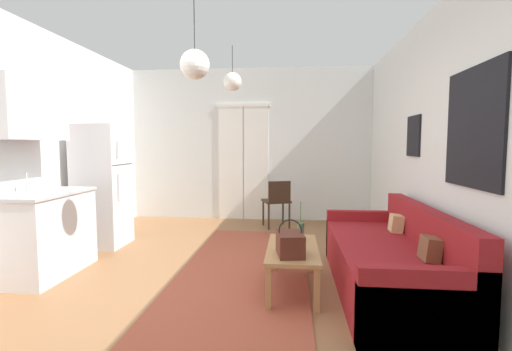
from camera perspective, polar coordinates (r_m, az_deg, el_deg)
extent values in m
cube|color=#8E603D|center=(3.60, -7.93, -18.82)|extent=(5.05, 7.60, 0.10)
cube|color=silver|center=(6.80, -1.01, 4.90)|extent=(4.65, 0.10, 2.80)
cube|color=white|center=(6.80, -3.96, 1.91)|extent=(0.45, 0.02, 2.10)
cube|color=white|center=(6.74, 0.01, 1.90)|extent=(0.45, 0.02, 2.10)
cube|color=white|center=(6.79, -2.01, 11.04)|extent=(1.01, 0.03, 0.06)
cube|color=silver|center=(3.53, 30.62, 4.32)|extent=(0.10, 7.20, 2.80)
cube|color=black|center=(3.35, 31.03, 6.49)|extent=(0.02, 0.89, 0.95)
cube|color=black|center=(4.66, 23.59, 5.72)|extent=(0.02, 0.42, 0.48)
cube|color=red|center=(4.93, -32.18, 7.26)|extent=(0.02, 0.32, 0.40)
cube|color=#9E4733|center=(4.10, -1.99, -14.94)|extent=(1.38, 3.72, 0.01)
cube|color=maroon|center=(3.77, 19.60, -13.43)|extent=(0.90, 2.19, 0.46)
cube|color=maroon|center=(3.83, 25.20, -10.67)|extent=(0.15, 2.19, 0.80)
cube|color=maroon|center=(2.82, 25.00, -18.65)|extent=(0.90, 0.11, 0.58)
cube|color=maroon|center=(4.73, 16.57, -8.84)|extent=(0.90, 0.11, 0.58)
cube|color=brown|center=(3.31, 25.75, -10.36)|extent=(0.14, 0.19, 0.20)
cube|color=tan|center=(4.21, 21.21, -7.05)|extent=(0.15, 0.19, 0.20)
cube|color=#B27F4C|center=(3.57, 5.78, -11.44)|extent=(0.49, 1.03, 0.04)
cube|color=#B27F4C|center=(3.20, 1.96, -17.30)|extent=(0.05, 0.05, 0.37)
cube|color=#B27F4C|center=(3.20, 9.57, -17.35)|extent=(0.05, 0.05, 0.37)
cube|color=#B27F4C|center=(4.09, 2.84, -12.31)|extent=(0.05, 0.05, 0.37)
cube|color=#B27F4C|center=(4.09, 8.66, -12.35)|extent=(0.05, 0.05, 0.37)
cylinder|color=#47704C|center=(3.76, 7.03, -8.85)|extent=(0.07, 0.07, 0.19)
cylinder|color=#477F42|center=(3.72, 7.06, -5.77)|extent=(0.01, 0.01, 0.22)
cube|color=#512319|center=(3.30, 5.39, -10.70)|extent=(0.27, 0.36, 0.20)
torus|color=black|center=(3.27, 5.40, -8.67)|extent=(0.21, 0.01, 0.21)
cube|color=white|center=(5.42, -23.06, -1.46)|extent=(0.60, 0.61, 1.67)
cube|color=#4C4C51|center=(5.26, -20.25, 1.67)|extent=(0.01, 0.58, 0.01)
cylinder|color=#B7BABF|center=(5.09, -20.97, 3.81)|extent=(0.02, 0.02, 0.23)
cylinder|color=#B7BABF|center=(5.13, -20.80, -1.80)|extent=(0.02, 0.02, 0.37)
cube|color=silver|center=(4.52, -30.30, -8.08)|extent=(0.58, 1.02, 0.87)
cube|color=#B7BABF|center=(4.45, -30.55, -2.44)|extent=(0.61, 1.05, 0.03)
cube|color=#999BA0|center=(4.51, -30.00, -2.90)|extent=(0.36, 0.40, 0.10)
cylinder|color=#B7BABF|center=(4.63, -32.41, -0.83)|extent=(0.02, 0.02, 0.20)
cube|color=silver|center=(4.52, -32.39, 8.76)|extent=(0.32, 0.92, 0.63)
cylinder|color=#382619|center=(6.40, 4.27, -5.76)|extent=(0.03, 0.03, 0.44)
cylinder|color=#382619|center=(6.30, 1.14, -5.92)|extent=(0.03, 0.03, 0.44)
cylinder|color=#382619|center=(6.09, 5.29, -6.32)|extent=(0.03, 0.03, 0.44)
cylinder|color=#382619|center=(5.98, 2.01, -6.51)|extent=(0.03, 0.03, 0.44)
cube|color=#382619|center=(6.15, 3.19, -4.03)|extent=(0.53, 0.52, 0.04)
cube|color=#382619|center=(5.95, 3.72, -2.55)|extent=(0.37, 0.16, 0.35)
cylinder|color=black|center=(3.62, -9.72, 23.15)|extent=(0.01, 0.01, 0.54)
sphere|color=white|center=(3.51, -9.62, 16.85)|extent=(0.27, 0.27, 0.27)
cylinder|color=black|center=(5.42, -3.75, 17.88)|extent=(0.01, 0.01, 0.38)
sphere|color=white|center=(5.35, -3.73, 14.54)|extent=(0.26, 0.26, 0.26)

